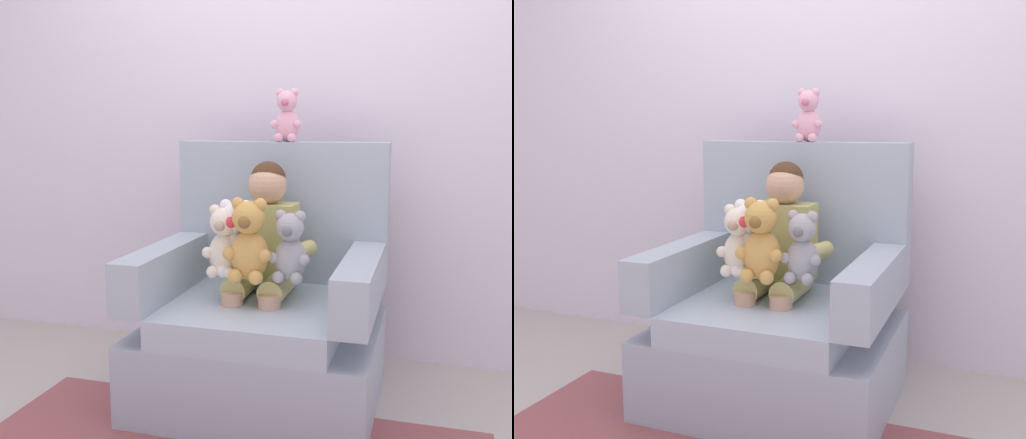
% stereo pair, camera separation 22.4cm
% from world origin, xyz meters
% --- Properties ---
extents(ground_plane, '(8.00, 8.00, 0.00)m').
position_xyz_m(ground_plane, '(0.00, 0.00, 0.00)').
color(ground_plane, '#ADA89E').
extents(back_wall, '(6.00, 0.10, 2.60)m').
position_xyz_m(back_wall, '(0.00, 0.70, 1.30)').
color(back_wall, silver).
rests_on(back_wall, ground).
extents(armchair, '(0.99, 0.86, 1.13)m').
position_xyz_m(armchair, '(0.00, 0.05, 0.35)').
color(armchair, '#9EADBC').
rests_on(armchair, ground).
extents(seated_child, '(0.45, 0.39, 0.82)m').
position_xyz_m(seated_child, '(-0.01, 0.06, 0.68)').
color(seated_child, tan).
rests_on(seated_child, armchair).
extents(plush_honey, '(0.20, 0.17, 0.34)m').
position_xyz_m(plush_honey, '(-0.02, -0.13, 0.74)').
color(plush_honey, gold).
rests_on(plush_honey, armchair).
extents(plush_grey, '(0.17, 0.14, 0.29)m').
position_xyz_m(plush_grey, '(0.14, -0.09, 0.71)').
color(plush_grey, '#9E9EA3').
rests_on(plush_grey, armchair).
extents(plush_white, '(0.19, 0.16, 0.32)m').
position_xyz_m(plush_white, '(-0.10, -0.06, 0.73)').
color(plush_white, white).
rests_on(plush_white, armchair).
extents(plush_cream, '(0.18, 0.15, 0.30)m').
position_xyz_m(plush_cream, '(-0.14, -0.08, 0.72)').
color(plush_cream, silver).
rests_on(plush_cream, armchair).
extents(plush_pink_on_backrest, '(0.15, 0.12, 0.25)m').
position_xyz_m(plush_pink_on_backrest, '(0.02, 0.35, 1.24)').
color(plush_pink_on_backrest, '#EAA8BC').
rests_on(plush_pink_on_backrest, armchair).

